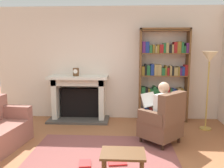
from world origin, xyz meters
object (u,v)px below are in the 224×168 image
at_px(fireplace, 79,96).
at_px(floor_lamp, 209,64).
at_px(bookshelf, 163,76).
at_px(seated_reader, 158,109).
at_px(side_table, 123,158).
at_px(mantel_clock, 76,72).
at_px(armchair_reading, 163,121).

relative_size(fireplace, floor_lamp, 0.86).
height_order(bookshelf, seated_reader, bookshelf).
distance_m(fireplace, floor_lamp, 3.01).
height_order(side_table, floor_lamp, floor_lamp).
relative_size(fireplace, mantel_clock, 7.63).
height_order(fireplace, floor_lamp, floor_lamp).
xyz_separation_m(bookshelf, seated_reader, (-0.28, -1.36, -0.44)).
xyz_separation_m(fireplace, armchair_reading, (1.81, -1.40, -0.15)).
relative_size(mantel_clock, floor_lamp, 0.11).
relative_size(mantel_clock, side_table, 0.33).
xyz_separation_m(armchair_reading, side_table, (-0.71, -1.39, -0.05)).
bearing_deg(floor_lamp, side_table, -127.82).
xyz_separation_m(fireplace, bookshelf, (2.00, 0.03, 0.49)).
bearing_deg(armchair_reading, bookshelf, -143.99).
bearing_deg(side_table, bookshelf, 72.27).
relative_size(fireplace, seated_reader, 1.25).
bearing_deg(seated_reader, fireplace, -83.90).
bearing_deg(mantel_clock, seated_reader, -34.69).
distance_m(armchair_reading, side_table, 1.57).
relative_size(fireplace, armchair_reading, 1.47).
distance_m(bookshelf, armchair_reading, 1.59).
relative_size(bookshelf, armchair_reading, 2.24).
relative_size(mantel_clock, seated_reader, 0.16).
relative_size(seated_reader, side_table, 2.04).
height_order(mantel_clock, floor_lamp, floor_lamp).
xyz_separation_m(seated_reader, side_table, (-0.63, -1.48, -0.25)).
bearing_deg(mantel_clock, armchair_reading, -35.15).
distance_m(mantel_clock, armchair_reading, 2.38).
height_order(fireplace, mantel_clock, mantel_clock).
distance_m(armchair_reading, seated_reader, 0.23).
xyz_separation_m(mantel_clock, armchair_reading, (1.85, -1.30, -0.74)).
xyz_separation_m(bookshelf, armchair_reading, (-0.19, -1.44, -0.64)).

